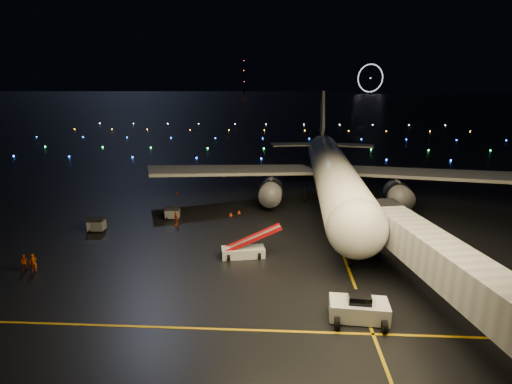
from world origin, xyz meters
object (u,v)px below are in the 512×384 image
(airliner, at_px, (332,148))
(belt_loader, at_px, (243,242))
(baggage_cart_2, at_px, (95,224))
(baggage_cart_1, at_px, (96,225))
(baggage_cart_0, at_px, (172,213))
(pushback_tug, at_px, (359,307))
(crew_c, at_px, (176,218))
(crew_b, at_px, (25,263))
(crew_a, at_px, (33,263))

(airliner, height_order, belt_loader, airliner)
(baggage_cart_2, bearing_deg, baggage_cart_1, -51.88)
(baggage_cart_0, distance_m, baggage_cart_2, 10.12)
(pushback_tug, height_order, belt_loader, belt_loader)
(airliner, bearing_deg, pushback_tug, -91.06)
(pushback_tug, xyz_separation_m, baggage_cart_1, (-29.64, 18.19, -0.24))
(belt_loader, bearing_deg, baggage_cart_2, 149.64)
(airliner, distance_m, crew_c, 27.17)
(airliner, bearing_deg, crew_b, -138.16)
(crew_a, bearing_deg, crew_c, 33.13)
(airliner, bearing_deg, belt_loader, -115.15)
(crew_c, height_order, baggage_cart_2, crew_c)
(belt_loader, height_order, crew_c, belt_loader)
(belt_loader, bearing_deg, crew_c, 124.60)
(pushback_tug, height_order, baggage_cart_1, pushback_tug)
(crew_b, bearing_deg, pushback_tug, -44.38)
(crew_b, relative_size, baggage_cart_0, 0.87)
(crew_a, relative_size, baggage_cart_2, 0.94)
(crew_a, xyz_separation_m, crew_b, (-0.99, 0.13, -0.09))
(crew_a, relative_size, crew_b, 1.11)
(baggage_cart_0, relative_size, baggage_cart_2, 0.97)
(belt_loader, height_order, baggage_cart_1, belt_loader)
(baggage_cart_0, bearing_deg, crew_c, -68.72)
(baggage_cart_1, bearing_deg, crew_c, 15.70)
(crew_a, xyz_separation_m, crew_c, (10.92, 14.23, -0.00))
(baggage_cart_0, bearing_deg, baggage_cart_1, -151.33)
(baggage_cart_0, height_order, baggage_cart_2, baggage_cart_2)
(crew_b, distance_m, baggage_cart_0, 19.76)
(airliner, height_order, baggage_cart_1, airliner)
(baggage_cart_0, bearing_deg, airliner, 23.33)
(crew_a, distance_m, baggage_cart_1, 11.47)
(pushback_tug, height_order, baggage_cart_0, pushback_tug)
(belt_loader, distance_m, crew_a, 21.25)
(pushback_tug, relative_size, baggage_cart_0, 2.42)
(crew_c, xyz_separation_m, baggage_cart_1, (-9.59, -2.84, -0.06))
(belt_loader, relative_size, crew_b, 4.09)
(baggage_cart_1, distance_m, baggage_cart_2, 0.28)
(baggage_cart_1, relative_size, baggage_cart_2, 1.02)
(crew_a, xyz_separation_m, baggage_cart_0, (9.80, 16.67, -0.11))
(belt_loader, height_order, baggage_cart_2, belt_loader)
(crew_a, distance_m, baggage_cart_0, 19.34)
(belt_loader, bearing_deg, crew_b, -179.30)
(crew_b, xyz_separation_m, baggage_cart_0, (10.80, 16.55, -0.02))
(pushback_tug, relative_size, crew_c, 2.51)
(crew_c, bearing_deg, crew_b, -70.37)
(crew_a, bearing_deg, airliner, 21.26)
(baggage_cart_0, bearing_deg, crew_a, -123.74)
(airliner, xyz_separation_m, baggage_cart_0, (-23.16, -11.60, -7.53))
(airliner, xyz_separation_m, baggage_cart_1, (-31.63, -16.88, -7.49))
(airliner, distance_m, crew_b, 44.74)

